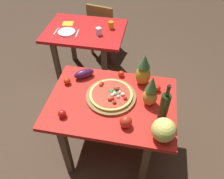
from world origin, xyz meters
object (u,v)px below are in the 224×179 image
pineapple_right (151,92)px  pizza (111,94)px  knife_utensil (77,33)px  dining_chair (103,26)px  tomato_near_board (62,114)px  drinking_glass_water (99,31)px  pizza_board (111,96)px  napkin_folded (68,24)px  tomato_beside_pepper (121,74)px  pineapple_left (143,71)px  wine_bottle (164,106)px  melon (164,130)px  dinner_plate (67,32)px  tomato_at_corner (67,81)px  fork_utensil (56,31)px  display_table (112,108)px  tomato_by_bottle (157,88)px  background_table (85,37)px  bell_pepper (126,122)px  drinking_glass_juice (111,25)px  eggplant (84,74)px

pineapple_right → pizza: bearing=178.4°
pineapple_right → knife_utensil: bearing=133.8°
dining_chair → knife_utensil: (-0.16, -0.71, 0.28)m
dining_chair → tomato_near_board: 2.02m
pizza → drinking_glass_water: (-0.35, 1.03, 0.01)m
tomato_near_board → drinking_glass_water: size_ratio=0.77×
pizza_board → napkin_folded: pizza_board is taller
pineapple_right → napkin_folded: pineapple_right is taller
tomato_beside_pepper → drinking_glass_water: bearing=118.7°
pizza → pineapple_left: bearing=43.6°
wine_bottle → melon: size_ratio=1.96×
pizza_board → dinner_plate: size_ratio=2.07×
melon → tomato_at_corner: size_ratio=2.78×
tomato_beside_pepper → tomato_near_board: size_ratio=0.88×
pizza_board → fork_utensil: size_ratio=2.53×
dining_chair → knife_utensil: size_ratio=4.72×
dining_chair → pizza: size_ratio=2.18×
display_table → dinner_plate: bearing=126.7°
drinking_glass_water → dining_chair: bearing=98.7°
display_table → drinking_glass_water: size_ratio=12.45×
pizza_board → dining_chair: bearing=105.0°
tomato_by_bottle → tomato_at_corner: bearing=-176.0°
pizza_board → tomato_near_board: size_ratio=6.46×
pizza → pineapple_right: size_ratio=1.26×
tomato_by_bottle → knife_utensil: size_ratio=0.36×
pineapple_left → pizza_board: bearing=-136.8°
pizza → background_table: bearing=116.8°
knife_utensil → fork_utensil: bearing=174.9°
pineapple_left → knife_utensil: 1.17m
bell_pepper → drinking_glass_water: (-0.53, 1.31, -0.00)m
knife_utensil → pizza: bearing=-63.0°
pizza → drinking_glass_juice: (-0.23, 1.20, 0.01)m
napkin_folded → tomato_beside_pepper: bearing=-46.5°
melon → drinking_glass_juice: size_ratio=2.05×
drinking_glass_water → pineapple_left: bearing=-52.0°
pineapple_left → melon: bearing=-70.4°
dining_chair → tomato_at_corner: (0.01, -1.61, 0.31)m
tomato_beside_pepper → dinner_plate: 1.06m
napkin_folded → wine_bottle: bearing=-46.8°
dinner_plate → napkin_folded: size_ratio=1.57×
pineapple_left → napkin_folded: pineapple_left is taller
melon → dining_chair: bearing=114.3°
tomato_by_bottle → napkin_folded: bearing=139.3°
melon → drinking_glass_juice: bearing=114.3°
eggplant → fork_utensil: bearing=127.2°
display_table → tomato_at_corner: (-0.46, 0.14, 0.14)m
pizza → pineapple_left: size_ratio=1.20×
pizza_board → pizza: bearing=-10.2°
tomato_beside_pepper → fork_utensil: 1.17m
dining_chair → tomato_by_bottle: dining_chair is taller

